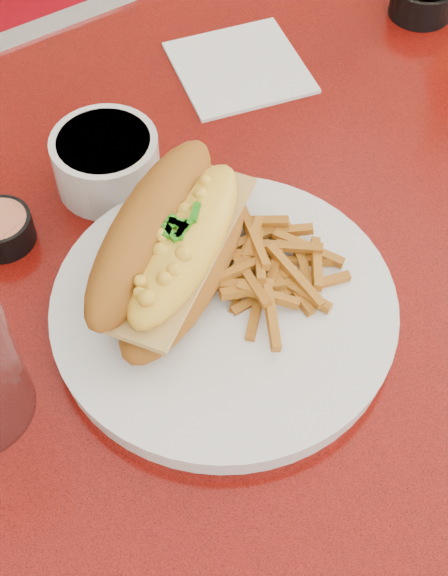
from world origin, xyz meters
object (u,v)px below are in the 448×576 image
diner_table (324,327)px  sauce_cup_left (1,228)px  mac_hoagie (173,245)px  fork (284,258)px  gravy_ramekin (106,161)px  dinner_plate (224,309)px  booth_bench_far (41,117)px

diner_table → sauce_cup_left: size_ratio=20.13×
mac_hoagie → fork: bearing=-57.2°
mac_hoagie → gravy_ramekin: mac_hoagie is taller
diner_table → gravy_ramekin: bearing=132.6°
dinner_plate → gravy_ramekin: bearing=91.8°
gravy_ramekin → sauce_cup_left: gravy_ramekin is taller
gravy_ramekin → booth_bench_far: bearing=77.4°
gravy_ramekin → fork: bearing=-67.1°
booth_bench_far → dinner_plate: booth_bench_far is taller
booth_bench_far → mac_hoagie: booth_bench_far is taller
booth_bench_far → dinner_plate: (-0.14, -0.83, 0.49)m
mac_hoagie → fork: (0.08, -0.04, -0.04)m
dinner_plate → sauce_cup_left: (-0.11, 0.17, 0.00)m
gravy_ramekin → diner_table: bearing=-47.4°
booth_bench_far → gravy_ramekin: size_ratio=11.04×
booth_bench_far → mac_hoagie: 0.97m
mac_hoagie → gravy_ramekin: (0.01, 0.14, -0.03)m
fork → gravy_ramekin: 0.19m
fork → sauce_cup_left: 0.24m
sauce_cup_left → gravy_ramekin: bearing=4.9°
diner_table → sauce_cup_left: (-0.25, 0.15, 0.18)m
booth_bench_far → gravy_ramekin: bearing=-102.6°
booth_bench_far → dinner_plate: bearing=-99.5°
dinner_plate → mac_hoagie: bearing=110.3°
booth_bench_far → dinner_plate: 0.98m
diner_table → sauce_cup_left: sauce_cup_left is taller
dinner_plate → mac_hoagie: mac_hoagie is taller
booth_bench_far → sauce_cup_left: booth_bench_far is taller
diner_table → fork: fork is taller
diner_table → fork: bearing=-170.7°
mac_hoagie → booth_bench_far: bearing=44.3°
gravy_ramekin → sauce_cup_left: 0.11m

